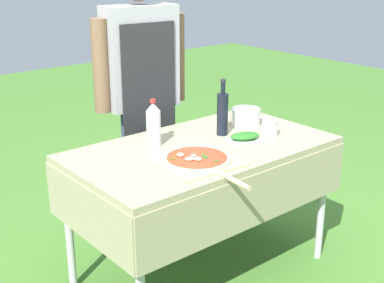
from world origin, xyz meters
The scene contains 9 objects.
ground_plane centered at (0.00, 0.00, 0.00)m, with size 12.00×12.00×0.00m, color #477A2D.
prep_table centered at (0.00, 0.00, 0.69)m, with size 1.42×0.80×0.77m.
person_cook centered at (0.08, 0.68, 0.98)m, with size 0.62×0.25×1.66m.
pizza_on_peel centered at (-0.18, -0.17, 0.79)m, with size 0.40×0.59×0.05m.
oil_bottle centered at (0.21, 0.07, 0.90)m, with size 0.06×0.06×0.32m.
water_bottle centered at (-0.20, 0.17, 0.89)m, with size 0.08×0.08×0.25m.
herb_container centered at (0.24, -0.08, 0.79)m, with size 0.23×0.18×0.04m.
mixing_tub centered at (0.44, 0.12, 0.82)m, with size 0.17×0.17×0.10m, color silver.
sauce_jar centered at (0.40, -0.11, 0.81)m, with size 0.09×0.09×0.09m.
Camera 1 is at (-1.75, -2.02, 1.73)m, focal length 50.00 mm.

